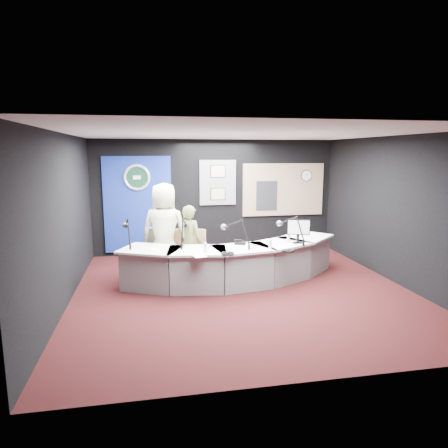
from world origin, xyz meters
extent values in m
plane|color=black|center=(0.00, 0.00, 0.00)|extent=(6.00, 6.00, 0.00)
cube|color=silver|center=(0.00, 0.00, 2.80)|extent=(6.00, 6.00, 0.02)
cube|color=black|center=(0.00, 3.00, 1.40)|extent=(6.00, 0.02, 2.80)
cube|color=black|center=(0.00, -3.00, 1.40)|extent=(6.00, 0.02, 2.80)
cube|color=black|center=(-3.00, 0.00, 1.40)|extent=(0.02, 6.00, 2.80)
cube|color=black|center=(3.00, 0.00, 1.40)|extent=(0.02, 6.00, 2.80)
cube|color=navy|center=(-1.90, 2.97, 1.25)|extent=(1.60, 0.05, 2.30)
torus|color=silver|center=(-1.90, 2.93, 1.90)|extent=(0.63, 0.07, 0.63)
cylinder|color=black|center=(-1.90, 2.94, 1.90)|extent=(0.48, 0.01, 0.48)
cube|color=slate|center=(0.05, 2.97, 1.75)|extent=(0.90, 0.04, 1.10)
cube|color=#9C8F72|center=(0.05, 2.94, 2.03)|extent=(0.34, 0.02, 0.27)
cube|color=#9C8F72|center=(0.05, 2.94, 1.47)|extent=(0.34, 0.02, 0.27)
cube|color=#9D7B62|center=(1.75, 2.97, 1.55)|extent=(2.12, 0.06, 1.32)
cube|color=beige|center=(1.75, 2.96, 1.55)|extent=(2.00, 0.02, 1.20)
cube|color=black|center=(1.30, 2.94, 1.40)|extent=(0.55, 0.02, 0.75)
cylinder|color=white|center=(2.35, 2.94, 1.90)|extent=(0.28, 0.01, 0.28)
cube|color=slate|center=(-1.52, 1.30, 0.62)|extent=(0.45, 0.39, 0.70)
imported|color=beige|center=(-1.35, 1.10, 0.95)|extent=(1.08, 0.88, 1.90)
imported|color=#616C38|center=(-0.86, 0.97, 0.73)|extent=(0.64, 0.61, 1.47)
cube|color=black|center=(1.18, 0.39, 1.07)|extent=(0.46, 0.19, 0.32)
cube|color=black|center=(0.06, 0.51, 0.78)|extent=(0.24, 0.22, 0.05)
torus|color=black|center=(0.77, -0.20, 0.77)|extent=(0.21, 0.21, 0.03)
torus|color=black|center=(-0.32, -0.20, 0.77)|extent=(0.23, 0.23, 0.04)
cube|color=white|center=(-1.54, 0.37, 0.75)|extent=(0.26, 0.32, 0.00)
cube|color=white|center=(-0.82, -0.20, 0.75)|extent=(0.26, 0.33, 0.00)
camera|label=1|loc=(-1.61, -6.76, 2.47)|focal=32.00mm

